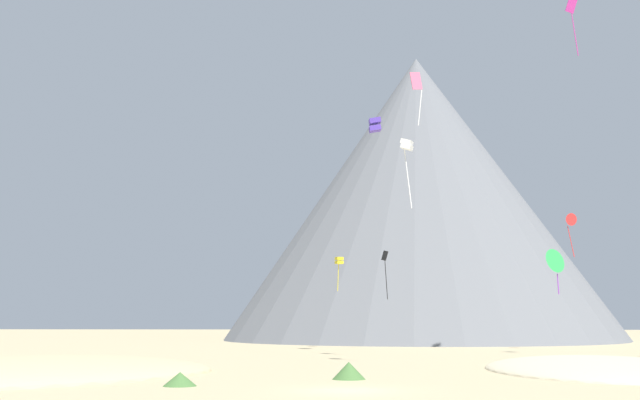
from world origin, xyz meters
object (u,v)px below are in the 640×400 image
kite_black_low (385,263)px  kite_rainbow_mid (417,86)px  bush_far_right (121,360)px  kite_magenta_high (572,13)px  rock_massif (412,202)px  kite_green_low (554,262)px  kite_white_mid (407,147)px  kite_indigo_mid (375,125)px  bush_low_patch (180,379)px  kite_yellow_low (339,261)px  kite_red_low (571,221)px  bush_ridge_crest (349,371)px

kite_black_low → kite_rainbow_mid: bearing=-158.6°
bush_far_right → kite_black_low: bearing=54.0°
kite_magenta_high → kite_rainbow_mid: (-16.01, -11.53, -10.64)m
rock_massif → kite_green_low: rock_massif is taller
kite_white_mid → kite_indigo_mid: bearing=-154.5°
bush_low_patch → kite_black_low: (11.41, 45.83, 8.99)m
bush_far_right → bush_low_patch: bearing=-63.9°
kite_yellow_low → bush_far_right: bearing=-51.9°
kite_magenta_high → kite_yellow_low: bearing=163.3°
kite_magenta_high → kite_red_low: 22.12m
rock_massif → kite_white_mid: 69.85m
rock_massif → kite_green_low: size_ratio=19.76×
bush_low_patch → kite_rainbow_mid: bearing=58.8°
kite_green_low → kite_black_low: bearing=-97.2°
kite_indigo_mid → kite_green_low: size_ratio=0.42×
rock_massif → kite_white_mid: size_ratio=13.00×
bush_ridge_crest → kite_green_low: size_ratio=0.54×
kite_black_low → kite_white_mid: (1.05, -28.87, 6.56)m
kite_magenta_high → kite_green_low: size_ratio=1.70×
kite_green_low → kite_red_low: 26.07m
bush_low_patch → kite_white_mid: (12.45, 16.96, 15.55)m
kite_yellow_low → bush_low_patch: bearing=-34.1°
kite_green_low → kite_red_low: (7.72, 24.15, 6.09)m
kite_magenta_high → kite_black_low: (-18.26, 11.75, -23.57)m
bush_far_right → kite_indigo_mid: 33.85m
bush_low_patch → kite_red_low: 56.46m
kite_magenta_high → kite_yellow_low: kite_magenta_high is taller
bush_low_patch → kite_black_low: size_ratio=0.32×
kite_magenta_high → kite_yellow_low: size_ratio=1.49×
rock_massif → kite_red_low: rock_massif is taller
bush_ridge_crest → kite_black_low: 42.02m
kite_black_low → kite_white_mid: kite_white_mid is taller
kite_indigo_mid → kite_green_low: (13.34, -14.45, -14.58)m
bush_ridge_crest → rock_massif: rock_massif is taller
kite_black_low → kite_white_mid: 29.63m
kite_rainbow_mid → kite_white_mid: (-1.20, -5.59, -6.37)m
kite_yellow_low → kite_green_low: size_ratio=1.14×
bush_ridge_crest → kite_yellow_low: kite_yellow_low is taller
kite_white_mid → bush_far_right: bearing=-73.8°
bush_low_patch → kite_green_low: (23.66, 20.83, 7.31)m
bush_low_patch → rock_massif: rock_massif is taller
kite_green_low → kite_white_mid: 14.44m
kite_green_low → kite_red_low: kite_red_low is taller
kite_green_low → rock_massif: bearing=-117.4°
bush_ridge_crest → bush_low_patch: (-8.37, -4.87, -0.13)m
kite_magenta_high → kite_black_low: bearing=165.3°
kite_indigo_mid → kite_white_mid: (2.13, -18.32, -6.33)m
kite_green_low → kite_white_mid: kite_white_mid is taller
bush_far_right → bush_ridge_crest: bush_ridge_crest is taller
kite_magenta_high → kite_rainbow_mid: 22.42m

